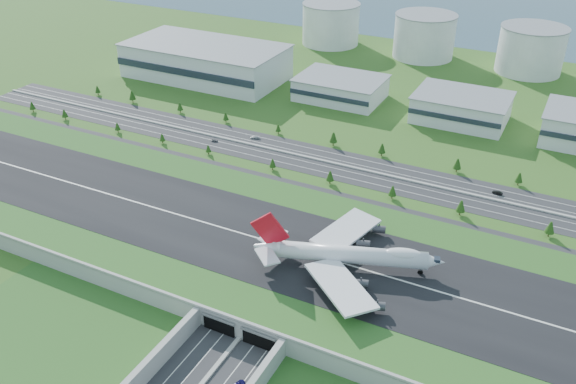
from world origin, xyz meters
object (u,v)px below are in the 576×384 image
at_px(fuel_tank_a, 331,24).
at_px(car_7, 255,137).
at_px(car_5, 497,193).
at_px(boeing_747, 348,254).
at_px(car_4, 215,140).

xyz_separation_m(fuel_tank_a, car_7, (38.90, -205.99, -16.55)).
relative_size(car_5, car_7, 0.91).
bearing_deg(car_7, boeing_747, 23.74).
bearing_deg(car_7, car_4, -73.17).
xyz_separation_m(fuel_tank_a, car_5, (185.36, -208.03, -16.52)).
bearing_deg(car_7, car_5, 68.45).
xyz_separation_m(boeing_747, car_4, (-123.65, 90.74, -14.05)).
relative_size(fuel_tank_a, car_5, 9.59).
distance_m(boeing_747, car_4, 154.02).
distance_m(car_4, car_5, 166.61).
distance_m(fuel_tank_a, boeing_747, 343.04).
bearing_deg(car_4, fuel_tank_a, -6.51).
xyz_separation_m(car_4, car_5, (166.10, 13.07, 0.19)).
bearing_deg(car_5, boeing_747, -10.69).
distance_m(fuel_tank_a, car_5, 279.12).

